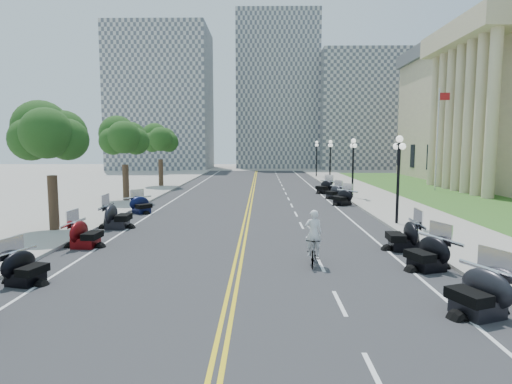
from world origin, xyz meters
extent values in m
plane|color=gray|center=(0.00, 0.00, 0.00)|extent=(160.00, 160.00, 0.00)
cube|color=#333335|center=(0.00, 10.00, 0.00)|extent=(16.00, 90.00, 0.01)
cube|color=yellow|center=(-0.12, 10.00, 0.01)|extent=(0.12, 90.00, 0.00)
cube|color=yellow|center=(0.12, 10.00, 0.01)|extent=(0.12, 90.00, 0.00)
cube|color=white|center=(6.40, 10.00, 0.01)|extent=(0.12, 90.00, 0.00)
cube|color=white|center=(-6.40, 10.00, 0.01)|extent=(0.12, 90.00, 0.00)
cube|color=white|center=(3.20, -12.00, 0.01)|extent=(0.12, 2.00, 0.00)
cube|color=white|center=(3.20, -8.00, 0.01)|extent=(0.12, 2.00, 0.00)
cube|color=white|center=(3.20, -4.00, 0.01)|extent=(0.12, 2.00, 0.00)
cube|color=white|center=(3.20, 0.00, 0.01)|extent=(0.12, 2.00, 0.00)
cube|color=white|center=(3.20, 4.00, 0.01)|extent=(0.12, 2.00, 0.00)
cube|color=white|center=(3.20, 8.00, 0.01)|extent=(0.12, 2.00, 0.00)
cube|color=white|center=(3.20, 12.00, 0.01)|extent=(0.12, 2.00, 0.00)
cube|color=white|center=(3.20, 16.00, 0.01)|extent=(0.12, 2.00, 0.00)
cube|color=white|center=(3.20, 20.00, 0.01)|extent=(0.12, 2.00, 0.00)
cube|color=white|center=(3.20, 24.00, 0.01)|extent=(0.12, 2.00, 0.00)
cube|color=white|center=(3.20, 28.00, 0.01)|extent=(0.12, 2.00, 0.00)
cube|color=white|center=(3.20, 32.00, 0.01)|extent=(0.12, 2.00, 0.00)
cube|color=white|center=(3.20, 36.00, 0.01)|extent=(0.12, 2.00, 0.00)
cube|color=white|center=(3.20, 40.00, 0.01)|extent=(0.12, 2.00, 0.00)
cube|color=white|center=(3.20, 44.00, 0.01)|extent=(0.12, 2.00, 0.00)
cube|color=white|center=(3.20, 48.00, 0.01)|extent=(0.12, 2.00, 0.00)
cube|color=white|center=(3.20, 52.00, 0.01)|extent=(0.12, 2.00, 0.00)
cube|color=#9E9991|center=(10.50, 10.00, 0.07)|extent=(5.00, 90.00, 0.15)
cube|color=#9E9991|center=(-10.50, 10.00, 0.07)|extent=(5.00, 90.00, 0.15)
cube|color=#356023|center=(17.50, 18.00, 0.05)|extent=(9.00, 60.00, 0.10)
cube|color=gray|center=(-18.00, 62.00, 13.00)|extent=(18.00, 14.00, 26.00)
cube|color=gray|center=(4.00, 68.00, 15.00)|extent=(16.00, 12.00, 30.00)
cube|color=gray|center=(22.00, 65.00, 11.00)|extent=(20.00, 14.00, 22.00)
imported|color=#A51414|center=(2.90, -4.01, 0.55)|extent=(0.80, 1.88, 1.10)
imported|color=silver|center=(2.90, -4.01, 1.99)|extent=(0.65, 0.43, 1.79)
camera|label=1|loc=(0.93, -20.04, 4.60)|focal=30.00mm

